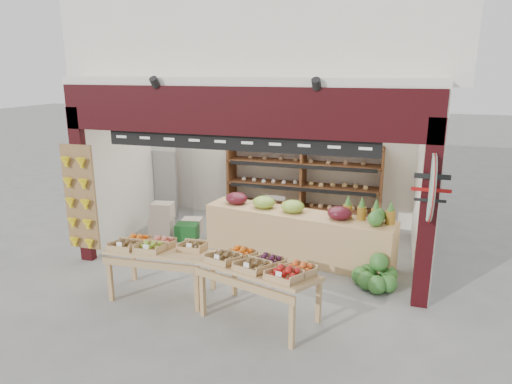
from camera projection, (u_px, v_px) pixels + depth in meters
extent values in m
plane|color=slate|center=(256.00, 255.00, 8.22)|extent=(60.00, 60.00, 0.00)
cube|color=white|center=(287.00, 151.00, 9.94)|extent=(5.76, 0.18, 3.00)
cube|color=white|center=(132.00, 158.00, 9.18)|extent=(0.18, 3.38, 3.00)
cube|color=white|center=(426.00, 177.00, 7.58)|extent=(0.18, 3.38, 3.00)
cube|color=white|center=(266.00, 79.00, 7.98)|extent=(5.76, 3.38, 0.12)
cube|color=white|center=(282.00, 17.00, 8.69)|extent=(6.36, 4.60, 2.40)
cube|color=black|center=(234.00, 111.00, 6.56)|extent=(5.70, 0.14, 0.70)
cube|color=black|center=(82.00, 186.00, 7.70)|extent=(0.22, 0.14, 2.65)
cube|color=black|center=(428.00, 216.00, 6.12)|extent=(0.22, 0.14, 2.65)
cube|color=black|center=(235.00, 142.00, 6.71)|extent=(4.20, 0.05, 0.26)
cylinder|color=white|center=(243.00, 125.00, 6.68)|extent=(0.34, 0.05, 0.34)
cube|color=olive|center=(80.00, 198.00, 7.65)|extent=(0.60, 0.04, 1.80)
cylinder|color=#ADDAC2|center=(431.00, 187.00, 5.92)|extent=(0.04, 0.90, 0.90)
cylinder|color=maroon|center=(431.00, 188.00, 5.90)|extent=(0.01, 0.92, 0.92)
cube|color=brown|center=(232.00, 180.00, 10.11)|extent=(0.05, 0.53, 1.71)
cube|color=brown|center=(303.00, 185.00, 9.65)|extent=(0.05, 0.53, 1.71)
cube|color=brown|center=(381.00, 191.00, 9.19)|extent=(0.05, 0.53, 1.71)
cube|color=brown|center=(302.00, 207.00, 9.78)|extent=(3.21, 0.53, 0.04)
cube|color=brown|center=(303.00, 185.00, 9.65)|extent=(3.21, 0.53, 0.04)
cube|color=brown|center=(303.00, 163.00, 9.53)|extent=(3.21, 0.53, 0.04)
cube|color=brown|center=(304.00, 145.00, 9.43)|extent=(3.21, 0.53, 0.04)
cone|color=brown|center=(245.00, 136.00, 9.76)|extent=(0.32, 0.32, 0.28)
cone|color=brown|center=(274.00, 137.00, 9.58)|extent=(0.32, 0.32, 0.28)
cone|color=brown|center=(304.00, 139.00, 9.39)|extent=(0.32, 0.32, 0.28)
cone|color=brown|center=(335.00, 140.00, 9.21)|extent=(0.32, 0.32, 0.28)
cone|color=brown|center=(368.00, 141.00, 9.02)|extent=(0.32, 0.32, 0.28)
cube|color=silver|center=(172.00, 182.00, 10.08)|extent=(0.70, 0.70, 1.66)
cube|color=silver|center=(161.00, 227.00, 9.07)|extent=(0.50, 0.42, 0.38)
cube|color=silver|center=(163.00, 211.00, 8.96)|extent=(0.46, 0.39, 0.32)
cube|color=#134A19|center=(187.00, 232.00, 8.92)|extent=(0.48, 0.39, 0.32)
cube|color=silver|center=(192.00, 226.00, 9.30)|extent=(0.43, 0.36, 0.30)
cube|color=tan|center=(297.00, 236.00, 7.98)|extent=(3.41, 1.22, 0.84)
ellipsoid|color=#59141E|center=(237.00, 198.00, 8.38)|extent=(0.41, 0.37, 0.22)
ellipsoid|color=#8CB23F|center=(264.00, 202.00, 8.13)|extent=(0.41, 0.37, 0.22)
ellipsoid|color=#8CB23F|center=(293.00, 206.00, 7.88)|extent=(0.41, 0.37, 0.22)
ellipsoid|color=#59141E|center=(340.00, 213.00, 7.51)|extent=(0.41, 0.37, 0.22)
cylinder|color=olive|center=(348.00, 211.00, 7.59)|extent=(0.15, 0.15, 0.22)
cylinder|color=olive|center=(361.00, 213.00, 7.49)|extent=(0.15, 0.15, 0.22)
cylinder|color=olive|center=(376.00, 215.00, 7.38)|extent=(0.15, 0.15, 0.22)
cylinder|color=olive|center=(390.00, 217.00, 7.28)|extent=(0.15, 0.15, 0.22)
cube|color=tan|center=(162.00, 252.00, 6.60)|extent=(1.49, 0.90, 0.22)
cube|color=tan|center=(111.00, 282.00, 6.52)|extent=(0.06, 0.06, 0.57)
cube|color=tan|center=(197.00, 292.00, 6.24)|extent=(0.06, 0.06, 0.57)
cube|color=tan|center=(134.00, 263.00, 7.17)|extent=(0.06, 0.06, 0.57)
cube|color=tan|center=(213.00, 271.00, 6.88)|extent=(0.06, 0.06, 0.57)
cube|color=tan|center=(260.00, 271.00, 5.94)|extent=(1.66, 1.21, 0.22)
cube|color=tan|center=(203.00, 295.00, 6.12)|extent=(0.07, 0.07, 0.60)
cube|color=tan|center=(292.00, 326.00, 5.39)|extent=(0.07, 0.07, 0.60)
cube|color=tan|center=(234.00, 276.00, 6.69)|extent=(0.07, 0.07, 0.60)
cube|color=tan|center=(319.00, 301.00, 5.96)|extent=(0.07, 0.07, 0.60)
sphere|color=#1D511B|center=(367.00, 281.00, 6.89)|extent=(0.29, 0.29, 0.29)
sphere|color=#1D511B|center=(388.00, 283.00, 6.80)|extent=(0.29, 0.29, 0.29)
sphere|color=#1D511B|center=(368.00, 272.00, 7.18)|extent=(0.29, 0.29, 0.29)
sphere|color=#1D511B|center=(388.00, 275.00, 7.09)|extent=(0.29, 0.29, 0.29)
sphere|color=#1D511B|center=(379.00, 262.00, 6.92)|extent=(0.29, 0.29, 0.29)
sphere|color=#1D511B|center=(377.00, 285.00, 6.75)|extent=(0.29, 0.29, 0.29)
sphere|color=#1D511B|center=(361.00, 275.00, 7.06)|extent=(0.29, 0.29, 0.29)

